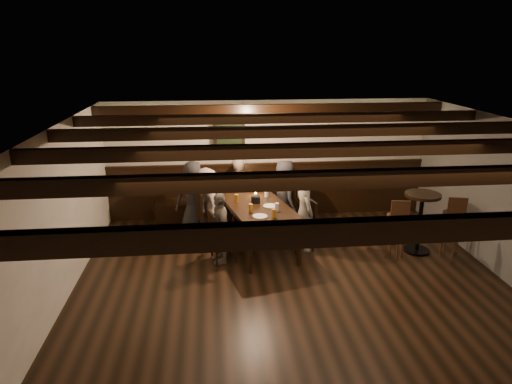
{
  "coord_description": "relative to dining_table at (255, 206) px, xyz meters",
  "views": [
    {
      "loc": [
        -1.15,
        -5.49,
        3.44
      ],
      "look_at": [
        -0.48,
        1.3,
        1.22
      ],
      "focal_mm": 32.0,
      "sensor_mm": 36.0,
      "label": 1
    }
  ],
  "objects": [
    {
      "name": "bar_stool_left",
      "position": [
        2.28,
        -0.79,
        -0.34
      ],
      "size": [
        0.35,
        0.37,
        1.07
      ],
      "rotation": [
        0.0,
        0.0,
        -0.17
      ],
      "color": "#3D2713",
      "rests_on": "floor"
    },
    {
      "name": "plate_near",
      "position": [
        0.02,
        -0.72,
        0.07
      ],
      "size": [
        0.24,
        0.24,
        0.01
      ],
      "primitive_type": "cylinder",
      "color": "white",
      "rests_on": "dining_table"
    },
    {
      "name": "person_bench_right",
      "position": [
        0.67,
        1.08,
        -0.11
      ],
      "size": [
        0.71,
        0.61,
        1.26
      ],
      "primitive_type": "imported",
      "rotation": [
        0.0,
        0.0,
        3.38
      ],
      "color": "#4D1A28",
      "rests_on": "floor"
    },
    {
      "name": "room",
      "position": [
        0.14,
        0.2,
        0.33
      ],
      "size": [
        7.0,
        7.0,
        7.0
      ],
      "color": "black",
      "rests_on": "ground"
    },
    {
      "name": "pint_c",
      "position": [
        -0.32,
        0.03,
        0.14
      ],
      "size": [
        0.07,
        0.07,
        0.14
      ],
      "primitive_type": "cylinder",
      "color": "#BF7219",
      "rests_on": "dining_table"
    },
    {
      "name": "pint_e",
      "position": [
        -0.11,
        -0.49,
        0.14
      ],
      "size": [
        0.07,
        0.07,
        0.14
      ],
      "primitive_type": "cylinder",
      "color": "#BF7219",
      "rests_on": "dining_table"
    },
    {
      "name": "person_left_far",
      "position": [
        -0.63,
        -0.61,
        -0.14
      ],
      "size": [
        0.44,
        0.75,
        1.19
      ],
      "primitive_type": "imported",
      "rotation": [
        0.0,
        0.0,
        -1.34
      ],
      "color": "gray",
      "rests_on": "floor"
    },
    {
      "name": "plate_far",
      "position": [
        0.24,
        -0.25,
        0.07
      ],
      "size": [
        0.24,
        0.24,
        0.01
      ],
      "primitive_type": "cylinder",
      "color": "white",
      "rests_on": "dining_table"
    },
    {
      "name": "chair_right_near",
      "position": [
        0.6,
        0.6,
        -0.47
      ],
      "size": [
        0.49,
        0.49,
        0.89
      ],
      "rotation": [
        0.0,
        0.0,
        1.8
      ],
      "color": "black",
      "rests_on": "floor"
    },
    {
      "name": "candle",
      "position": [
        0.05,
        0.32,
        0.09
      ],
      "size": [
        0.05,
        0.05,
        0.05
      ],
      "primitive_type": "cylinder",
      "color": "beige",
      "rests_on": "dining_table"
    },
    {
      "name": "bar_stool_right",
      "position": [
        3.28,
        -0.74,
        -0.34
      ],
      "size": [
        0.36,
        0.38,
        1.07
      ],
      "rotation": [
        0.0,
        0.0,
        -0.28
      ],
      "color": "#3D2713",
      "rests_on": "floor"
    },
    {
      "name": "chair_left_far",
      "position": [
        -0.59,
        -0.6,
        -0.47
      ],
      "size": [
        0.48,
        0.48,
        0.87
      ],
      "rotation": [
        0.0,
        0.0,
        -1.34
      ],
      "color": "black",
      "rests_on": "floor"
    },
    {
      "name": "pint_g",
      "position": [
        0.23,
        -0.77,
        0.14
      ],
      "size": [
        0.07,
        0.07,
        0.14
      ],
      "primitive_type": "cylinder",
      "color": "#BF7219",
      "rests_on": "dining_table"
    },
    {
      "name": "high_top_table",
      "position": [
        2.78,
        -0.58,
        -0.04
      ],
      "size": [
        0.6,
        0.6,
        1.06
      ],
      "color": "black",
      "rests_on": "floor"
    },
    {
      "name": "pint_d",
      "position": [
        0.25,
        0.26,
        0.14
      ],
      "size": [
        0.07,
        0.07,
        0.14
      ],
      "primitive_type": "cylinder",
      "color": "silver",
      "rests_on": "dining_table"
    },
    {
      "name": "person_left_near",
      "position": [
        -0.83,
        0.26,
        -0.06
      ],
      "size": [
        0.7,
        0.97,
        1.36
      ],
      "primitive_type": "imported",
      "rotation": [
        0.0,
        0.0,
        -1.34
      ],
      "color": "#9F9287",
      "rests_on": "floor"
    },
    {
      "name": "pint_b",
      "position": [
        0.09,
        0.69,
        0.14
      ],
      "size": [
        0.07,
        0.07,
        0.14
      ],
      "primitive_type": "cylinder",
      "color": "#BF7219",
      "rests_on": "dining_table"
    },
    {
      "name": "dining_table",
      "position": [
        0.0,
        0.0,
        0.0
      ],
      "size": [
        1.44,
        2.31,
        0.8
      ],
      "rotation": [
        0.0,
        0.0,
        0.23
      ],
      "color": "black",
      "rests_on": "floor"
    },
    {
      "name": "pint_f",
      "position": [
        0.32,
        -0.49,
        0.14
      ],
      "size": [
        0.07,
        0.07,
        0.14
      ],
      "primitive_type": "cylinder",
      "color": "silver",
      "rests_on": "dining_table"
    },
    {
      "name": "person_right_far",
      "position": [
        0.83,
        -0.26,
        -0.05
      ],
      "size": [
        0.44,
        0.57,
        1.38
      ],
      "primitive_type": "imported",
      "rotation": [
        0.0,
        0.0,
        1.8
      ],
      "color": "gray",
      "rests_on": "floor"
    },
    {
      "name": "person_bench_centre",
      "position": [
        -0.24,
        1.02,
        -0.06
      ],
      "size": [
        0.56,
        0.43,
        1.36
      ],
      "primitive_type": "imported",
      "rotation": [
        0.0,
        0.0,
        3.38
      ],
      "color": "gray",
      "rests_on": "floor"
    },
    {
      "name": "chair_left_near",
      "position": [
        -0.8,
        0.27,
        -0.45
      ],
      "size": [
        0.52,
        0.52,
        0.94
      ],
      "rotation": [
        0.0,
        0.0,
        -1.34
      ],
      "color": "black",
      "rests_on": "floor"
    },
    {
      "name": "person_right_near",
      "position": [
        0.63,
        0.61,
        -0.05
      ],
      "size": [
        0.58,
        0.76,
        1.38
      ],
      "primitive_type": "imported",
      "rotation": [
        0.0,
        0.0,
        1.8
      ],
      "color": "#2A2B2D",
      "rests_on": "floor"
    },
    {
      "name": "condiment_caddy",
      "position": [
        0.01,
        -0.05,
        0.13
      ],
      "size": [
        0.15,
        0.1,
        0.12
      ],
      "primitive_type": "cube",
      "color": "black",
      "rests_on": "dining_table"
    },
    {
      "name": "pint_a",
      "position": [
        -0.43,
        0.62,
        0.14
      ],
      "size": [
        0.07,
        0.07,
        0.14
      ],
      "primitive_type": "cylinder",
      "color": "#BF7219",
      "rests_on": "dining_table"
    },
    {
      "name": "person_bench_left",
      "position": [
        -1.08,
        0.67,
        -0.04
      ],
      "size": [
        0.77,
        0.59,
        1.4
      ],
      "primitive_type": "imported",
      "rotation": [
        0.0,
        0.0,
        3.38
      ],
      "color": "#2B2C2E",
      "rests_on": "floor"
    },
    {
      "name": "chair_right_far",
      "position": [
        0.8,
        -0.27,
        -0.47
      ],
      "size": [
        0.49,
        0.49,
        0.89
      ],
      "rotation": [
        0.0,
        0.0,
        1.8
      ],
      "color": "black",
      "rests_on": "floor"
    }
  ]
}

